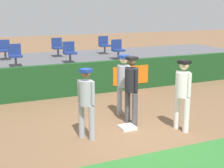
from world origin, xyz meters
name	(u,v)px	position (x,y,z in m)	size (l,w,h in m)	color
ground_plane	(128,131)	(0.00, 0.00, 0.00)	(60.00, 60.00, 0.00)	brown
first_base	(127,127)	(0.05, 0.16, 0.04)	(0.40, 0.40, 0.08)	white
player_fielder_home	(183,91)	(1.30, -0.46, 1.06)	(0.40, 0.59, 1.84)	white
player_runner_visitor	(124,81)	(0.40, 1.13, 1.05)	(0.44, 0.48, 1.81)	#9EA3AD
player_coach_visitor	(86,99)	(-1.14, -0.02, 1.01)	(0.46, 0.46, 1.73)	#9EA3AD
player_umpire	(131,86)	(0.31, 0.46, 1.08)	(0.41, 0.52, 1.86)	#4C4C51
field_wall	(81,79)	(0.01, 3.91, 0.59)	(18.00, 0.26, 1.19)	#19471E
bleacher_platform	(62,70)	(0.00, 6.48, 0.48)	(18.00, 4.80, 0.97)	#59595E
seat_back_left	(5,49)	(-2.25, 7.15, 1.44)	(0.44, 0.44, 0.84)	#4C4C51
seat_front_right	(118,48)	(2.15, 5.35, 1.44)	(0.46, 0.44, 0.84)	#4C4C51
seat_front_left	(15,54)	(-2.06, 5.35, 1.44)	(0.47, 0.44, 0.84)	#4C4C51
seat_front_center	(69,51)	(0.04, 5.35, 1.44)	(0.47, 0.44, 0.84)	#4C4C51
seat_back_right	(104,44)	(2.27, 7.15, 1.44)	(0.48, 0.44, 0.84)	#4C4C51
seat_back_center	(57,46)	(0.01, 7.15, 1.44)	(0.47, 0.44, 0.84)	#4C4C51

